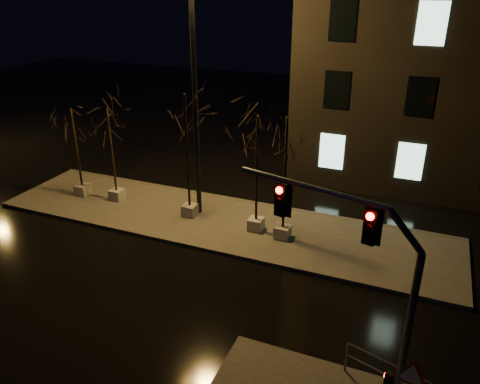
% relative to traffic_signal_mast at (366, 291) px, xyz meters
% --- Properties ---
extents(ground, '(90.00, 90.00, 0.00)m').
position_rel_traffic_signal_mast_xyz_m(ground, '(-7.84, 2.93, -4.28)').
color(ground, black).
rests_on(ground, ground).
extents(median, '(22.00, 5.00, 0.15)m').
position_rel_traffic_signal_mast_xyz_m(median, '(-7.84, 8.93, -4.20)').
color(median, '#46443F').
rests_on(median, ground).
extents(tree_0, '(1.80, 1.80, 4.78)m').
position_rel_traffic_signal_mast_xyz_m(tree_0, '(-15.72, 8.87, -0.50)').
color(tree_0, '#B6B4AA').
rests_on(tree_0, median).
extents(tree_1, '(1.80, 1.80, 4.98)m').
position_rel_traffic_signal_mast_xyz_m(tree_1, '(-13.65, 9.03, -0.35)').
color(tree_1, '#B6B4AA').
rests_on(tree_1, median).
extents(tree_2, '(1.80, 1.80, 6.07)m').
position_rel_traffic_signal_mast_xyz_m(tree_2, '(-9.29, 8.87, 0.48)').
color(tree_2, '#B6B4AA').
rests_on(tree_2, median).
extents(tree_3, '(1.80, 1.80, 5.47)m').
position_rel_traffic_signal_mast_xyz_m(tree_3, '(-5.84, 8.76, 0.03)').
color(tree_3, '#B6B4AA').
rests_on(tree_3, median).
extents(tree_4, '(1.80, 1.80, 5.61)m').
position_rel_traffic_signal_mast_xyz_m(tree_4, '(-4.49, 8.53, 0.13)').
color(tree_4, '#B6B4AA').
rests_on(tree_4, median).
extents(traffic_signal_mast, '(5.00, 1.38, 6.28)m').
position_rel_traffic_signal_mast_xyz_m(traffic_signal_mast, '(0.00, 0.00, 0.00)').
color(traffic_signal_mast, '#56585D').
rests_on(traffic_signal_mast, sidewalk_corner).
extents(streetlight_main, '(2.87, 0.87, 11.49)m').
position_rel_traffic_signal_mast_xyz_m(streetlight_main, '(-9.04, 9.39, 2.50)').
color(streetlight_main, black).
rests_on(streetlight_main, median).
extents(guard_rail_a, '(2.32, 0.72, 1.04)m').
position_rel_traffic_signal_mast_xyz_m(guard_rail_a, '(0.71, 1.43, -3.45)').
color(guard_rail_a, '#56585D').
rests_on(guard_rail_a, sidewalk_corner).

